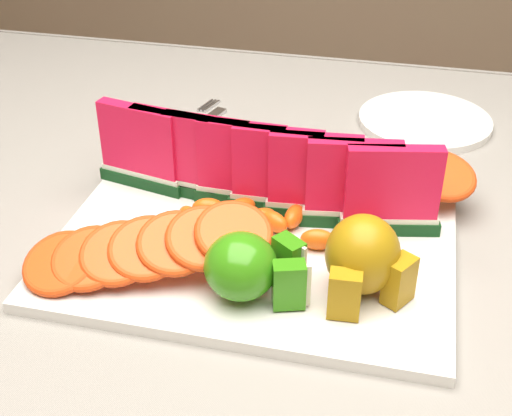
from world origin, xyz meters
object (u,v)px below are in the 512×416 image
Objects in this scene: fork at (192,130)px; apple_cluster at (249,267)px; pear_cluster at (364,258)px; platter at (255,244)px; side_plate at (425,121)px.

apple_cluster is at bearing -64.02° from fork.
pear_cluster reaches higher than apple_cluster.
platter is at bearing -58.90° from fork.
fork is at bearing -162.51° from side_plate.
apple_cluster reaches higher than platter.
side_plate is at bearing 71.04° from apple_cluster.
apple_cluster is at bearing -163.52° from pear_cluster.
pear_cluster is at bearing 16.48° from apple_cluster.
pear_cluster is 0.49× the size of fork.
fork is (-0.14, 0.24, -0.00)m from platter.
side_plate is at bearing 17.49° from fork.
side_plate is 0.32m from fork.
apple_cluster is 0.37m from fork.
apple_cluster is 0.53× the size of fork.
pear_cluster is at bearing -96.69° from side_plate.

